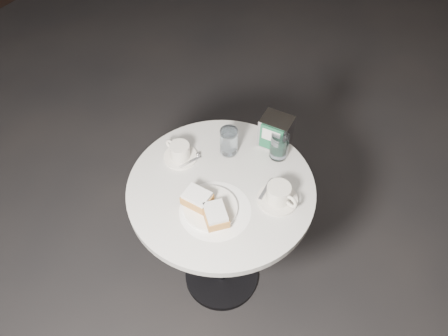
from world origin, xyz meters
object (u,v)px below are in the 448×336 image
at_px(cafe_table, 221,216).
at_px(water_glass_right, 279,146).
at_px(coffee_cup_left, 180,152).
at_px(coffee_cup_right, 279,195).
at_px(beignet_plate, 208,207).
at_px(water_glass_left, 229,142).
at_px(napkin_dispenser, 276,132).

distance_m(cafe_table, water_glass_right, 0.37).
xyz_separation_m(cafe_table, coffee_cup_left, (-0.21, 0.03, 0.23)).
distance_m(cafe_table, coffee_cup_right, 0.32).
distance_m(beignet_plate, coffee_cup_left, 0.28).
distance_m(coffee_cup_left, coffee_cup_right, 0.42).
distance_m(beignet_plate, water_glass_left, 0.30).
height_order(water_glass_left, napkin_dispenser, napkin_dispenser).
relative_size(beignet_plate, coffee_cup_left, 1.62).
bearing_deg(beignet_plate, napkin_dispenser, 85.50).
bearing_deg(coffee_cup_right, napkin_dispenser, 131.73).
xyz_separation_m(coffee_cup_left, water_glass_left, (0.14, 0.13, 0.03)).
bearing_deg(coffee_cup_left, water_glass_right, 41.44).
height_order(cafe_table, napkin_dispenser, napkin_dispenser).
relative_size(coffee_cup_left, water_glass_left, 1.29).
height_order(coffee_cup_left, water_glass_right, water_glass_right).
height_order(water_glass_left, water_glass_right, water_glass_left).
relative_size(cafe_table, coffee_cup_right, 4.40).
height_order(beignet_plate, coffee_cup_right, coffee_cup_right).
relative_size(coffee_cup_left, water_glass_right, 1.30).
bearing_deg(beignet_plate, coffee_cup_right, 44.54).
xyz_separation_m(cafe_table, water_glass_right, (0.10, 0.25, 0.25)).
relative_size(coffee_cup_right, water_glass_left, 1.49).
xyz_separation_m(cafe_table, napkin_dispenser, (0.06, 0.30, 0.27)).
relative_size(coffee_cup_left, napkin_dispenser, 1.08).
height_order(beignet_plate, napkin_dispenser, napkin_dispenser).
height_order(cafe_table, coffee_cup_right, coffee_cup_right).
bearing_deg(coffee_cup_left, cafe_table, -1.64).
height_order(cafe_table, beignet_plate, beignet_plate).
height_order(beignet_plate, water_glass_right, water_glass_right).
relative_size(beignet_plate, napkin_dispenser, 1.75).
xyz_separation_m(cafe_table, coffee_cup_right, (0.21, 0.06, 0.23)).
distance_m(beignet_plate, napkin_dispenser, 0.42).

